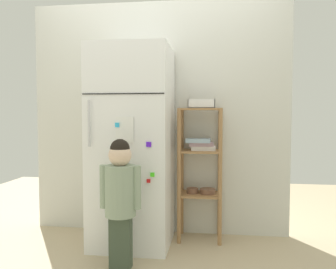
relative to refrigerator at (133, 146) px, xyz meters
The scene contains 6 objects.
ground_plane 0.90m from the refrigerator, ahead, with size 6.00×6.00×0.00m, color tan.
kitchen_wall_back 0.47m from the refrigerator, 63.22° to the left, with size 2.53×0.03×2.27m, color silver.
refrigerator is the anchor object (origin of this frame).
child_standing 0.59m from the refrigerator, 86.82° to the right, with size 0.32×0.24×0.99m.
pantry_shelf_unit 0.65m from the refrigerator, 16.43° to the left, with size 0.40×0.29×1.23m.
fruit_bin 0.73m from the refrigerator, 16.15° to the left, with size 0.24×0.16×0.08m.
Camera 1 is at (0.55, -3.01, 1.17)m, focal length 37.10 mm.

